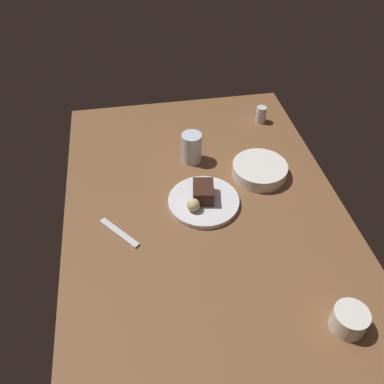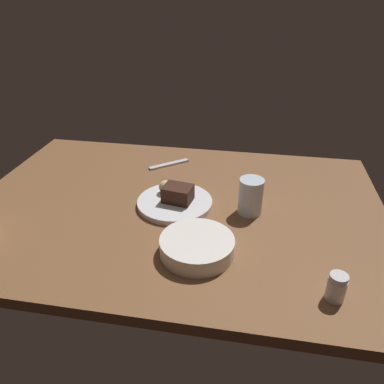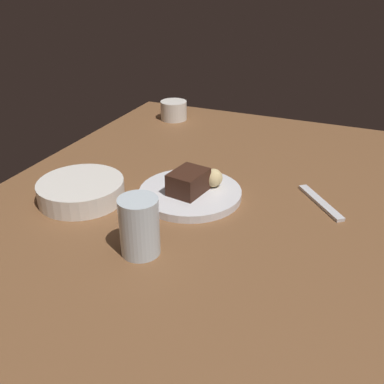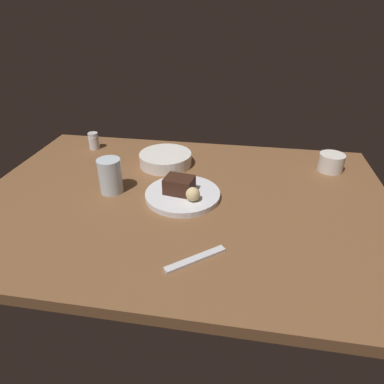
{
  "view_description": "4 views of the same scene",
  "coord_description": "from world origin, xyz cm",
  "px_view_note": "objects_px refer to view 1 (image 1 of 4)",
  "views": [
    {
      "loc": [
        85.68,
        -18.41,
        91.44
      ],
      "look_at": [
        -0.82,
        -3.47,
        7.62
      ],
      "focal_mm": 37.94,
      "sensor_mm": 36.0,
      "label": 1
    },
    {
      "loc": [
        -21.06,
        90.51,
        60.45
      ],
      "look_at": [
        -4.85,
        -1.3,
        7.18
      ],
      "focal_mm": 35.0,
      "sensor_mm": 36.0,
      "label": 2
    },
    {
      "loc": [
        -74.53,
        -32.11,
        47.28
      ],
      "look_at": [
        -4.94,
        -2.51,
        7.09
      ],
      "focal_mm": 40.54,
      "sensor_mm": 36.0,
      "label": 3
    },
    {
      "loc": [
        16.14,
        -81.43,
        53.57
      ],
      "look_at": [
        3.24,
        -3.09,
        6.85
      ],
      "focal_mm": 31.18,
      "sensor_mm": 36.0,
      "label": 4
    }
  ],
  "objects_px": {
    "dessert_plate": "(203,201)",
    "side_bowl": "(260,170)",
    "coffee_cup": "(349,320)",
    "bread_roll": "(193,205)",
    "salt_shaker": "(261,115)",
    "chocolate_cake_slice": "(204,192)",
    "water_glass": "(191,148)",
    "dessert_spoon": "(119,233)"
  },
  "relations": [
    {
      "from": "chocolate_cake_slice",
      "to": "side_bowl",
      "type": "xyz_separation_m",
      "value": [
        -0.09,
        0.2,
        -0.02
      ]
    },
    {
      "from": "dessert_plate",
      "to": "water_glass",
      "type": "relative_size",
      "value": 2.1
    },
    {
      "from": "dessert_spoon",
      "to": "coffee_cup",
      "type": "bearing_deg",
      "value": 14.33
    },
    {
      "from": "chocolate_cake_slice",
      "to": "water_glass",
      "type": "bearing_deg",
      "value": -178.71
    },
    {
      "from": "coffee_cup",
      "to": "dessert_spoon",
      "type": "relative_size",
      "value": 0.55
    },
    {
      "from": "coffee_cup",
      "to": "chocolate_cake_slice",
      "type": "bearing_deg",
      "value": -151.68
    },
    {
      "from": "bread_roll",
      "to": "water_glass",
      "type": "bearing_deg",
      "value": 171.96
    },
    {
      "from": "side_bowl",
      "to": "coffee_cup",
      "type": "xyz_separation_m",
      "value": [
        0.55,
        0.05,
        0.01
      ]
    },
    {
      "from": "dessert_plate",
      "to": "chocolate_cake_slice",
      "type": "height_order",
      "value": "chocolate_cake_slice"
    },
    {
      "from": "bread_roll",
      "to": "coffee_cup",
      "type": "distance_m",
      "value": 0.51
    },
    {
      "from": "water_glass",
      "to": "coffee_cup",
      "type": "relative_size",
      "value": 1.26
    },
    {
      "from": "chocolate_cake_slice",
      "to": "bread_roll",
      "type": "distance_m",
      "value": 0.06
    },
    {
      "from": "salt_shaker",
      "to": "side_bowl",
      "type": "relative_size",
      "value": 0.35
    },
    {
      "from": "side_bowl",
      "to": "coffee_cup",
      "type": "distance_m",
      "value": 0.56
    },
    {
      "from": "salt_shaker",
      "to": "water_glass",
      "type": "xyz_separation_m",
      "value": [
        0.19,
        -0.3,
        0.02
      ]
    },
    {
      "from": "side_bowl",
      "to": "dessert_spoon",
      "type": "relative_size",
      "value": 1.19
    },
    {
      "from": "dessert_plate",
      "to": "chocolate_cake_slice",
      "type": "bearing_deg",
      "value": 143.93
    },
    {
      "from": "dessert_plate",
      "to": "coffee_cup",
      "type": "height_order",
      "value": "coffee_cup"
    },
    {
      "from": "dessert_plate",
      "to": "water_glass",
      "type": "height_order",
      "value": "water_glass"
    },
    {
      "from": "salt_shaker",
      "to": "side_bowl",
      "type": "xyz_separation_m",
      "value": [
        0.3,
        -0.1,
        -0.01
      ]
    },
    {
      "from": "chocolate_cake_slice",
      "to": "side_bowl",
      "type": "distance_m",
      "value": 0.22
    },
    {
      "from": "coffee_cup",
      "to": "side_bowl",
      "type": "bearing_deg",
      "value": -175.18
    },
    {
      "from": "bread_roll",
      "to": "coffee_cup",
      "type": "height_order",
      "value": "coffee_cup"
    },
    {
      "from": "dessert_plate",
      "to": "side_bowl",
      "type": "bearing_deg",
      "value": 114.71
    },
    {
      "from": "bread_roll",
      "to": "dessert_spoon",
      "type": "height_order",
      "value": "bread_roll"
    },
    {
      "from": "bread_roll",
      "to": "water_glass",
      "type": "xyz_separation_m",
      "value": [
        -0.25,
        0.04,
        0.02
      ]
    },
    {
      "from": "chocolate_cake_slice",
      "to": "bread_roll",
      "type": "height_order",
      "value": "chocolate_cake_slice"
    },
    {
      "from": "water_glass",
      "to": "coffee_cup",
      "type": "distance_m",
      "value": 0.72
    },
    {
      "from": "chocolate_cake_slice",
      "to": "water_glass",
      "type": "xyz_separation_m",
      "value": [
        -0.21,
        -0.0,
        0.01
      ]
    },
    {
      "from": "dessert_plate",
      "to": "coffee_cup",
      "type": "bearing_deg",
      "value": 29.09
    },
    {
      "from": "salt_shaker",
      "to": "dessert_spoon",
      "type": "bearing_deg",
      "value": -49.46
    },
    {
      "from": "dessert_plate",
      "to": "side_bowl",
      "type": "xyz_separation_m",
      "value": [
        -0.1,
        0.21,
        0.01
      ]
    },
    {
      "from": "water_glass",
      "to": "dessert_spoon",
      "type": "relative_size",
      "value": 0.69
    },
    {
      "from": "dessert_plate",
      "to": "chocolate_cake_slice",
      "type": "relative_size",
      "value": 2.7
    },
    {
      "from": "dessert_spoon",
      "to": "water_glass",
      "type": "bearing_deg",
      "value": 99.45
    },
    {
      "from": "chocolate_cake_slice",
      "to": "salt_shaker",
      "type": "bearing_deg",
      "value": 142.68
    },
    {
      "from": "chocolate_cake_slice",
      "to": "dessert_spoon",
      "type": "height_order",
      "value": "chocolate_cake_slice"
    },
    {
      "from": "water_glass",
      "to": "bread_roll",
      "type": "bearing_deg",
      "value": -8.04
    },
    {
      "from": "dessert_plate",
      "to": "coffee_cup",
      "type": "xyz_separation_m",
      "value": [
        0.46,
        0.26,
        0.02
      ]
    },
    {
      "from": "bread_roll",
      "to": "dessert_plate",
      "type": "bearing_deg",
      "value": 137.89
    },
    {
      "from": "bread_roll",
      "to": "salt_shaker",
      "type": "bearing_deg",
      "value": 142.24
    },
    {
      "from": "dessert_plate",
      "to": "salt_shaker",
      "type": "distance_m",
      "value": 0.5
    }
  ]
}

